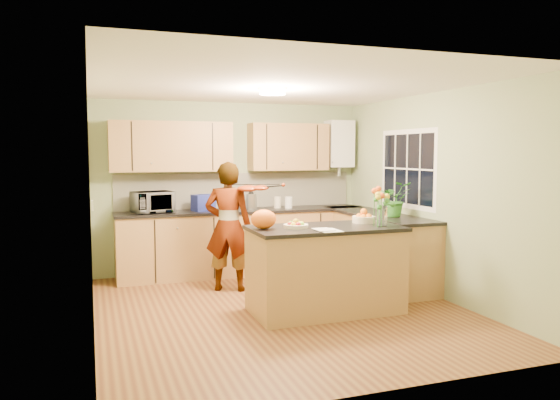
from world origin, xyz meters
name	(u,v)px	position (x,y,z in m)	size (l,w,h in m)	color
floor	(281,309)	(0.00, 0.00, 0.00)	(4.50, 4.50, 0.00)	brown
ceiling	(281,85)	(0.00, 0.00, 2.50)	(4.00, 4.50, 0.02)	white
wall_back	(231,187)	(0.00, 2.25, 1.25)	(4.00, 0.02, 2.50)	#95A676
wall_front	(385,225)	(0.00, -2.25, 1.25)	(4.00, 0.02, 2.50)	#95A676
wall_left	(90,205)	(-2.00, 0.00, 1.25)	(0.02, 4.50, 2.50)	#95A676
wall_right	(434,195)	(2.00, 0.00, 1.25)	(0.02, 4.50, 2.50)	#95A676
back_counter	(243,241)	(0.10, 1.95, 0.47)	(3.64, 0.62, 0.94)	#A17C40
right_counter	(377,247)	(1.70, 0.85, 0.47)	(0.62, 2.24, 0.94)	#A17C40
splashback	(238,190)	(0.10, 2.23, 1.20)	(3.60, 0.02, 0.52)	white
upper_cabinets	(222,147)	(-0.18, 2.08, 1.85)	(3.20, 0.34, 0.70)	#A17C40
boiler	(339,144)	(1.70, 2.09, 1.90)	(0.40, 0.30, 0.86)	white
window_right	(407,169)	(1.99, 0.60, 1.55)	(0.01, 1.30, 1.05)	white
light_switch	(92,206)	(-1.99, -0.60, 1.30)	(0.02, 0.09, 0.09)	white
ceiling_lamp	(272,92)	(0.00, 0.30, 2.46)	(0.30, 0.30, 0.07)	#FFEABF
peninsula_island	(325,269)	(0.44, -0.23, 0.48)	(1.67, 0.85, 0.96)	#A17C40
fruit_dish	(296,224)	(0.09, -0.23, 0.99)	(0.27, 0.27, 0.09)	beige
orange_bowl	(364,217)	(0.99, -0.08, 1.02)	(0.26, 0.26, 0.15)	beige
flower_vase	(382,196)	(1.04, -0.41, 1.29)	(0.27, 0.27, 0.50)	silver
orange_bag	(264,219)	(-0.26, -0.18, 1.06)	(0.28, 0.23, 0.21)	orange
papers	(329,230)	(0.34, -0.53, 0.96)	(0.22, 0.30, 0.01)	silver
violinist	(228,226)	(-0.35, 1.05, 0.83)	(0.60, 0.40, 1.65)	tan
violin	(248,188)	(-0.15, 0.83, 1.32)	(0.63, 0.25, 0.13)	#4D1404
microwave	(153,202)	(-1.19, 1.95, 1.09)	(0.53, 0.36, 0.29)	white
blue_box	(203,203)	(-0.49, 1.94, 1.06)	(0.29, 0.21, 0.23)	navy
kettle	(251,201)	(0.23, 1.97, 1.06)	(0.16, 0.16, 0.30)	#B1B0B5
jar_cream	(277,202)	(0.65, 2.00, 1.02)	(0.11, 0.11, 0.17)	beige
jar_white	(289,202)	(0.79, 1.90, 1.03)	(0.11, 0.11, 0.17)	white
potted_plant	(394,199)	(1.70, 0.43, 1.17)	(0.41, 0.36, 0.46)	#327E2A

